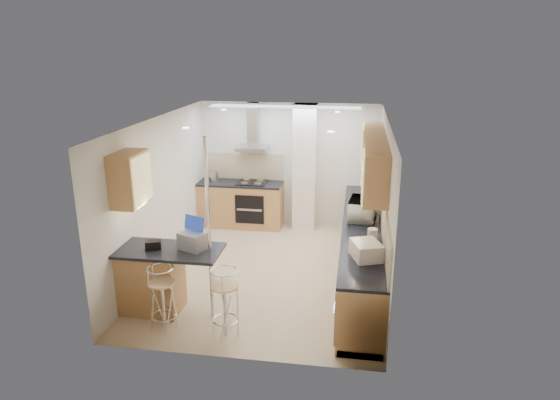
% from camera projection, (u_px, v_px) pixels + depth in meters
% --- Properties ---
extents(ground, '(4.80, 4.80, 0.00)m').
position_uv_depth(ground, '(268.00, 272.00, 8.24)').
color(ground, tan).
rests_on(ground, ground).
extents(room_shell, '(3.64, 4.84, 2.51)m').
position_uv_depth(room_shell, '(291.00, 176.00, 8.09)').
color(room_shell, silver).
rests_on(room_shell, ground).
extents(right_counter, '(0.63, 4.40, 0.92)m').
position_uv_depth(right_counter, '(361.00, 251.00, 7.88)').
color(right_counter, '#B38747').
rests_on(right_counter, ground).
extents(back_counter, '(1.70, 0.63, 0.92)m').
position_uv_depth(back_counter, '(241.00, 204.00, 10.22)').
color(back_counter, '#B38747').
rests_on(back_counter, ground).
extents(peninsula, '(1.47, 0.72, 0.94)m').
position_uv_depth(peninsula, '(170.00, 280.00, 6.90)').
color(peninsula, '#B38747').
rests_on(peninsula, ground).
extents(microwave, '(0.48, 0.65, 0.33)m').
position_uv_depth(microwave, '(363.00, 210.00, 7.91)').
color(microwave, white).
rests_on(microwave, right_counter).
extents(laptop, '(0.41, 0.36, 0.23)m').
position_uv_depth(laptop, '(192.00, 241.00, 6.73)').
color(laptop, '#ACAFB4').
rests_on(laptop, peninsula).
extents(bag, '(0.25, 0.21, 0.11)m').
position_uv_depth(bag, '(153.00, 245.00, 6.77)').
color(bag, black).
rests_on(bag, peninsula).
extents(bar_stool_near, '(0.39, 0.39, 0.90)m').
position_uv_depth(bar_stool_near, '(163.00, 299.00, 6.46)').
color(bar_stool_near, tan).
rests_on(bar_stool_near, ground).
extents(bar_stool_end, '(0.51, 0.51, 0.91)m').
position_uv_depth(bar_stool_end, '(225.00, 302.00, 6.34)').
color(bar_stool_end, tan).
rests_on(bar_stool_end, ground).
extents(jar_a, '(0.15, 0.15, 0.17)m').
position_uv_depth(jar_a, '(373.00, 205.00, 8.40)').
color(jar_a, beige).
rests_on(jar_a, right_counter).
extents(jar_b, '(0.13, 0.13, 0.14)m').
position_uv_depth(jar_b, '(360.00, 203.00, 8.52)').
color(jar_b, beige).
rests_on(jar_b, right_counter).
extents(jar_c, '(0.17, 0.17, 0.18)m').
position_uv_depth(jar_c, '(372.00, 235.00, 7.09)').
color(jar_c, '#B1A78E').
rests_on(jar_c, right_counter).
extents(jar_d, '(0.11, 0.11, 0.14)m').
position_uv_depth(jar_d, '(375.00, 249.00, 6.65)').
color(jar_d, white).
rests_on(jar_d, right_counter).
extents(bread_bin, '(0.46, 0.51, 0.22)m').
position_uv_depth(bread_bin, '(366.00, 250.00, 6.49)').
color(bread_bin, beige).
rests_on(bread_bin, right_counter).
extents(kettle, '(0.16, 0.16, 0.21)m').
position_uv_depth(kettle, '(214.00, 176.00, 10.13)').
color(kettle, '#ADAFB2').
rests_on(kettle, back_counter).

